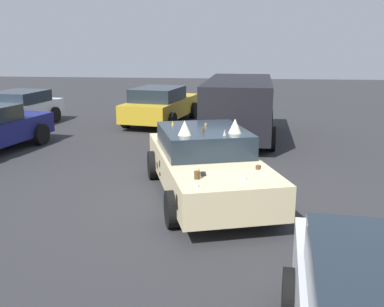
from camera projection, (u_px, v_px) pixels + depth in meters
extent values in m
plane|color=#2D2D30|center=(206.00, 196.00, 9.33)|extent=(60.00, 60.00, 0.00)
cube|color=beige|center=(207.00, 169.00, 9.18)|extent=(4.98, 3.16, 0.62)
cube|color=#1E2833|center=(204.00, 140.00, 9.32)|extent=(2.46, 2.23, 0.47)
cylinder|color=black|center=(275.00, 202.00, 8.06)|extent=(0.69, 0.41, 0.65)
cylinder|color=black|center=(172.00, 209.00, 7.70)|extent=(0.69, 0.41, 0.65)
cylinder|color=black|center=(231.00, 161.00, 10.80)|extent=(0.69, 0.41, 0.65)
cylinder|color=black|center=(153.00, 165.00, 10.44)|extent=(0.69, 0.41, 0.65)
ellipsoid|color=black|center=(177.00, 199.00, 7.29)|extent=(0.16, 0.07, 0.15)
ellipsoid|color=black|center=(224.00, 149.00, 11.26)|extent=(0.19, 0.08, 0.08)
ellipsoid|color=black|center=(157.00, 165.00, 9.79)|extent=(0.12, 0.06, 0.15)
ellipsoid|color=black|center=(177.00, 205.00, 7.30)|extent=(0.18, 0.07, 0.15)
ellipsoid|color=black|center=(154.00, 155.00, 10.26)|extent=(0.17, 0.07, 0.14)
ellipsoid|color=black|center=(241.00, 156.00, 9.90)|extent=(0.12, 0.06, 0.10)
ellipsoid|color=black|center=(160.00, 174.00, 9.38)|extent=(0.13, 0.06, 0.08)
ellipsoid|color=black|center=(160.00, 164.00, 9.35)|extent=(0.10, 0.05, 0.16)
ellipsoid|color=black|center=(152.00, 155.00, 10.66)|extent=(0.17, 0.07, 0.13)
ellipsoid|color=black|center=(269.00, 174.00, 8.27)|extent=(0.14, 0.06, 0.09)
cone|color=silver|center=(244.00, 176.00, 7.41)|extent=(0.12, 0.12, 0.12)
cylinder|color=#51381E|center=(197.00, 175.00, 7.45)|extent=(0.13, 0.13, 0.13)
cone|color=orange|center=(199.00, 171.00, 7.77)|extent=(0.10, 0.10, 0.10)
cone|color=silver|center=(197.00, 183.00, 7.05)|extent=(0.06, 0.06, 0.13)
cylinder|color=#51381E|center=(258.00, 167.00, 8.03)|extent=(0.11, 0.11, 0.07)
cylinder|color=black|center=(203.00, 174.00, 7.64)|extent=(0.13, 0.13, 0.07)
cone|color=silver|center=(262.00, 169.00, 7.88)|extent=(0.06, 0.06, 0.11)
cylinder|color=orange|center=(184.00, 129.00, 8.94)|extent=(0.07, 0.07, 0.11)
cylinder|color=#A87A38|center=(206.00, 125.00, 9.57)|extent=(0.08, 0.08, 0.05)
cylinder|color=#51381E|center=(203.00, 130.00, 8.90)|extent=(0.07, 0.07, 0.09)
cone|color=orange|center=(173.00, 123.00, 9.62)|extent=(0.06, 0.06, 0.10)
cone|color=gray|center=(225.00, 133.00, 8.58)|extent=(0.10, 0.10, 0.12)
cone|color=beige|center=(235.00, 126.00, 8.79)|extent=(0.26, 0.26, 0.28)
cone|color=beige|center=(185.00, 128.00, 8.60)|extent=(0.26, 0.26, 0.28)
cube|color=black|center=(239.00, 105.00, 14.53)|extent=(5.26, 2.20, 1.62)
cube|color=#1E2833|center=(236.00, 102.00, 12.71)|extent=(0.18, 1.78, 0.58)
cylinder|color=black|center=(271.00, 139.00, 13.07)|extent=(0.73, 0.27, 0.72)
cylinder|color=black|center=(201.00, 136.00, 13.37)|extent=(0.73, 0.27, 0.72)
cylinder|color=black|center=(269.00, 120.00, 16.06)|extent=(0.73, 0.27, 0.72)
cylinder|color=black|center=(212.00, 119.00, 16.36)|extent=(0.73, 0.27, 0.72)
cylinder|color=black|center=(292.00, 295.00, 5.13)|extent=(0.63, 0.27, 0.61)
cylinder|color=black|center=(41.00, 134.00, 13.84)|extent=(0.69, 0.33, 0.66)
cube|color=gold|center=(162.00, 107.00, 17.52)|extent=(4.72, 2.50, 0.65)
cube|color=#1E2833|center=(158.00, 94.00, 17.01)|extent=(2.39, 1.95, 0.49)
cylinder|color=black|center=(154.00, 108.00, 19.13)|extent=(0.68, 0.33, 0.65)
cylinder|color=black|center=(194.00, 110.00, 18.63)|extent=(0.68, 0.33, 0.65)
cylinder|color=black|center=(126.00, 119.00, 16.54)|extent=(0.68, 0.33, 0.65)
cylinder|color=black|center=(172.00, 121.00, 16.05)|extent=(0.68, 0.33, 0.65)
cube|color=white|center=(15.00, 112.00, 16.61)|extent=(4.37, 2.22, 0.61)
cube|color=#1E2833|center=(20.00, 97.00, 16.88)|extent=(2.10, 1.79, 0.43)
cylinder|color=black|center=(14.00, 126.00, 15.26)|extent=(0.63, 0.30, 0.60)
cylinder|color=black|center=(55.00, 115.00, 17.70)|extent=(0.63, 0.30, 0.60)
cylinder|color=black|center=(16.00, 113.00, 18.10)|extent=(0.63, 0.30, 0.60)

